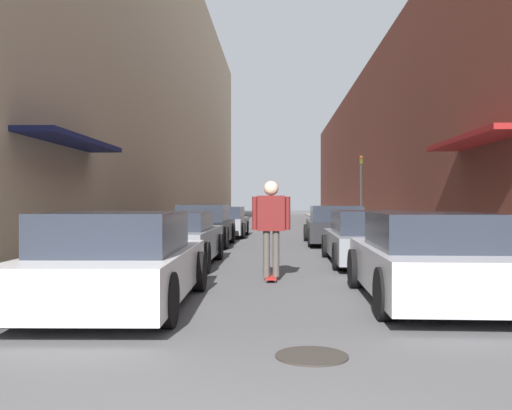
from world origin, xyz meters
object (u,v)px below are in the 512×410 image
Objects in this scene: parked_car_left_3 at (224,222)px; parked_car_right_0 at (427,259)px; parked_car_right_2 at (335,226)px; parked_car_left_1 at (176,239)px; skateboarder at (271,219)px; traffic_light at (361,184)px; parked_car_left_2 at (204,226)px; manhole_cover at (312,356)px; parked_car_left_0 at (119,261)px; parked_car_right_1 at (367,238)px.

parked_car_right_0 reaches higher than parked_car_left_3.
parked_car_left_1 is at bearing -122.54° from parked_car_right_2.
skateboarder is 19.28m from traffic_light.
manhole_cover is (2.76, -13.50, -0.65)m from parked_car_left_2.
skateboarder reaches higher than parked_car_left_3.
manhole_cover is (2.56, -2.51, -0.63)m from parked_car_left_0.
parked_car_right_2 is at bearing 70.37° from parked_car_left_0.
parked_car_left_0 is 5.10m from parked_car_left_1.
parked_car_left_2 is at bearing -122.83° from traffic_light.
traffic_light is (6.75, 10.46, 1.74)m from parked_car_left_2.
parked_car_left_3 is at bearing 90.00° from parked_car_left_0.
traffic_light is (4.43, 18.72, 1.25)m from skateboarder.
parked_car_left_0 is 3.50m from skateboarder.
parked_car_left_1 is 2.41× the size of skateboarder.
skateboarder is at bearing -126.92° from parked_car_right_1.
skateboarder is at bearing 94.79° from manhole_cover.
parked_car_right_0 is 5.26m from parked_car_right_1.
skateboarder is at bearing -74.28° from parked_car_left_2.
parked_car_left_2 is 6.25× the size of manhole_cover.
manhole_cover is (0.44, -5.24, -1.15)m from skateboarder.
parked_car_right_2 is 6.62× the size of manhole_cover.
traffic_light reaches higher than parked_car_right_1.
parked_car_left_0 is 15.95m from parked_car_left_3.
manhole_cover is at bearing -70.70° from parked_car_left_1.
parked_car_right_1 is at bearing -88.85° from parked_car_right_2.
parked_car_left_2 is at bearing 113.80° from parked_car_right_0.
manhole_cover is at bearing -122.12° from parked_car_right_0.
skateboarder is (-2.26, -3.01, 0.55)m from parked_car_right_1.
parked_car_left_2 is 0.94× the size of parked_car_right_2.
parked_car_left_0 is at bearing -88.94° from parked_car_left_2.
parked_car_right_1 is at bearing 90.60° from parked_car_right_0.
parked_car_right_0 is 21.16m from traffic_light.
parked_car_right_1 reaches higher than manhole_cover.
parked_car_left_0 is at bearing -109.63° from parked_car_right_2.
parked_car_left_0 is 0.98× the size of parked_car_right_2.
parked_car_right_1 reaches higher than parked_car_left_1.
parked_car_left_2 is 1.01× the size of parked_car_right_0.
skateboarder is (2.32, -8.26, 0.49)m from parked_car_left_2.
parked_car_left_3 is 0.98× the size of parked_car_right_0.
parked_car_left_1 reaches higher than manhole_cover.
parked_car_left_0 reaches higher than manhole_cover.
parked_car_right_2 is at bearing 57.46° from parked_car_left_1.
parked_car_left_2 is at bearing 90.97° from parked_car_left_1.
parked_car_left_3 is at bearing -139.90° from traffic_light.
parked_car_right_1 is at bearing -48.89° from parked_car_left_2.
parked_car_left_0 is at bearing -173.80° from parked_car_right_0.
parked_car_left_2 is 4.95m from parked_car_left_3.
skateboarder reaches higher than parked_car_left_2.
parked_car_right_0 is at bearing -89.10° from parked_car_right_2.
parked_car_right_0 is (4.44, 0.48, -0.00)m from parked_car_left_0.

